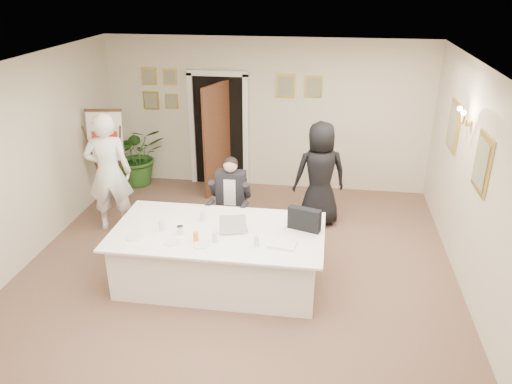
{
  "coord_description": "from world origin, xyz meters",
  "views": [
    {
      "loc": [
        1.13,
        -5.47,
        3.83
      ],
      "look_at": [
        0.23,
        0.6,
        1.12
      ],
      "focal_mm": 35.0,
      "sensor_mm": 36.0,
      "label": 1
    }
  ],
  "objects_px": {
    "laptop_bag": "(304,219)",
    "steel_jug": "(180,230)",
    "standing_man": "(109,173)",
    "conference_table": "(219,256)",
    "standing_woman": "(320,175)",
    "potted_palm": "(138,155)",
    "seated_man": "(231,200)",
    "paper_stack": "(282,244)",
    "flip_chart": "(110,162)",
    "laptop": "(234,220)",
    "oj_glass": "(196,237)"
  },
  "relations": [
    {
      "from": "laptop_bag",
      "to": "steel_jug",
      "type": "distance_m",
      "value": 1.59
    },
    {
      "from": "potted_palm",
      "to": "laptop",
      "type": "xyz_separation_m",
      "value": [
        2.48,
        -3.06,
        0.33
      ]
    },
    {
      "from": "standing_man",
      "to": "paper_stack",
      "type": "relative_size",
      "value": 5.74
    },
    {
      "from": "conference_table",
      "to": "paper_stack",
      "type": "bearing_deg",
      "value": -17.55
    },
    {
      "from": "oj_glass",
      "to": "potted_palm",
      "type": "bearing_deg",
      "value": 120.93
    },
    {
      "from": "standing_woman",
      "to": "potted_palm",
      "type": "relative_size",
      "value": 1.47
    },
    {
      "from": "paper_stack",
      "to": "oj_glass",
      "type": "height_order",
      "value": "oj_glass"
    },
    {
      "from": "potted_palm",
      "to": "conference_table",
      "type": "bearing_deg",
      "value": -53.92
    },
    {
      "from": "conference_table",
      "to": "potted_palm",
      "type": "distance_m",
      "value": 3.86
    },
    {
      "from": "conference_table",
      "to": "paper_stack",
      "type": "distance_m",
      "value": 0.99
    },
    {
      "from": "flip_chart",
      "to": "oj_glass",
      "type": "relative_size",
      "value": 13.06
    },
    {
      "from": "standing_woman",
      "to": "potted_palm",
      "type": "bearing_deg",
      "value": -33.24
    },
    {
      "from": "flip_chart",
      "to": "paper_stack",
      "type": "distance_m",
      "value": 4.09
    },
    {
      "from": "flip_chart",
      "to": "laptop",
      "type": "relative_size",
      "value": 4.78
    },
    {
      "from": "laptop",
      "to": "steel_jug",
      "type": "bearing_deg",
      "value": -175.66
    },
    {
      "from": "standing_woman",
      "to": "laptop",
      "type": "distance_m",
      "value": 2.13
    },
    {
      "from": "laptop",
      "to": "oj_glass",
      "type": "height_order",
      "value": "laptop"
    },
    {
      "from": "conference_table",
      "to": "steel_jug",
      "type": "height_order",
      "value": "steel_jug"
    },
    {
      "from": "steel_jug",
      "to": "potted_palm",
      "type": "bearing_deg",
      "value": 118.98
    },
    {
      "from": "oj_glass",
      "to": "steel_jug",
      "type": "xyz_separation_m",
      "value": [
        -0.25,
        0.17,
        -0.01
      ]
    },
    {
      "from": "conference_table",
      "to": "standing_man",
      "type": "distance_m",
      "value": 2.44
    },
    {
      "from": "standing_woman",
      "to": "laptop_bag",
      "type": "distance_m",
      "value": 1.74
    },
    {
      "from": "standing_woman",
      "to": "potted_palm",
      "type": "distance_m",
      "value": 3.73
    },
    {
      "from": "conference_table",
      "to": "standing_woman",
      "type": "distance_m",
      "value": 2.34
    },
    {
      "from": "standing_man",
      "to": "oj_glass",
      "type": "height_order",
      "value": "standing_man"
    },
    {
      "from": "flip_chart",
      "to": "standing_man",
      "type": "bearing_deg",
      "value": -66.28
    },
    {
      "from": "laptop",
      "to": "oj_glass",
      "type": "xyz_separation_m",
      "value": [
        -0.41,
        -0.39,
        -0.07
      ]
    },
    {
      "from": "paper_stack",
      "to": "conference_table",
      "type": "bearing_deg",
      "value": 162.45
    },
    {
      "from": "standing_man",
      "to": "standing_woman",
      "type": "relative_size",
      "value": 1.12
    },
    {
      "from": "standing_woman",
      "to": "laptop_bag",
      "type": "height_order",
      "value": "standing_woman"
    },
    {
      "from": "flip_chart",
      "to": "paper_stack",
      "type": "height_order",
      "value": "flip_chart"
    },
    {
      "from": "conference_table",
      "to": "flip_chart",
      "type": "height_order",
      "value": "flip_chart"
    },
    {
      "from": "potted_palm",
      "to": "paper_stack",
      "type": "xyz_separation_m",
      "value": [
        3.13,
        -3.39,
        0.21
      ]
    },
    {
      "from": "laptop_bag",
      "to": "seated_man",
      "type": "bearing_deg",
      "value": 159.24
    },
    {
      "from": "conference_table",
      "to": "potted_palm",
      "type": "relative_size",
      "value": 2.33
    },
    {
      "from": "paper_stack",
      "to": "potted_palm",
      "type": "bearing_deg",
      "value": 132.74
    },
    {
      "from": "laptop_bag",
      "to": "standing_man",
      "type": "bearing_deg",
      "value": 179.12
    },
    {
      "from": "laptop",
      "to": "seated_man",
      "type": "bearing_deg",
      "value": 89.74
    },
    {
      "from": "laptop",
      "to": "laptop_bag",
      "type": "xyz_separation_m",
      "value": [
        0.89,
        0.13,
        0.01
      ]
    },
    {
      "from": "potted_palm",
      "to": "laptop",
      "type": "height_order",
      "value": "potted_palm"
    },
    {
      "from": "paper_stack",
      "to": "steel_jug",
      "type": "relative_size",
      "value": 3.05
    },
    {
      "from": "seated_man",
      "to": "potted_palm",
      "type": "bearing_deg",
      "value": 144.93
    },
    {
      "from": "flip_chart",
      "to": "oj_glass",
      "type": "height_order",
      "value": "flip_chart"
    },
    {
      "from": "conference_table",
      "to": "seated_man",
      "type": "bearing_deg",
      "value": 92.67
    },
    {
      "from": "oj_glass",
      "to": "steel_jug",
      "type": "relative_size",
      "value": 1.18
    },
    {
      "from": "potted_palm",
      "to": "flip_chart",
      "type": "bearing_deg",
      "value": -98.85
    },
    {
      "from": "conference_table",
      "to": "seated_man",
      "type": "relative_size",
      "value": 1.99
    },
    {
      "from": "flip_chart",
      "to": "standing_man",
      "type": "height_order",
      "value": "standing_man"
    },
    {
      "from": "standing_man",
      "to": "conference_table",
      "type": "bearing_deg",
      "value": 133.19
    },
    {
      "from": "laptop",
      "to": "steel_jug",
      "type": "height_order",
      "value": "laptop"
    }
  ]
}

